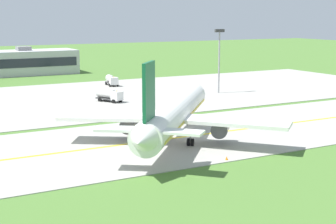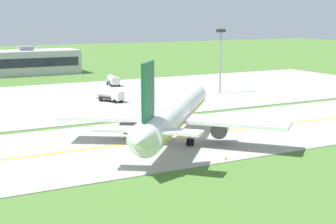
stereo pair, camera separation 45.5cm
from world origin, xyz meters
name	(u,v)px [view 2 (the right image)]	position (x,y,z in m)	size (l,w,h in m)	color
ground_plane	(187,137)	(0.00, 0.00, 0.00)	(500.00, 500.00, 0.00)	#47702D
taxiway_strip	(187,137)	(0.00, 0.00, 0.05)	(240.00, 28.00, 0.10)	#9E9B93
apron_pad	(132,94)	(10.00, 42.00, 0.05)	(140.00, 52.00, 0.10)	#9E9B93
taxiway_centreline	(187,136)	(0.00, 0.00, 0.11)	(220.00, 0.60, 0.01)	yellow
airplane_lead	(174,114)	(-3.39, -2.05, 4.13)	(29.63, 32.67, 12.70)	white
service_truck_baggage	(113,80)	(12.01, 57.91, 1.53)	(3.00, 6.23, 2.65)	silver
service_truck_catering	(110,95)	(1.91, 34.79, 1.53)	(4.40, 6.30, 2.65)	silver
apron_light_mast	(220,53)	(28.76, 34.15, 9.33)	(2.40, 0.50, 14.70)	gray
traffic_cone_near_edge	(226,158)	(-2.22, -13.29, 0.30)	(0.44, 0.44, 0.60)	orange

